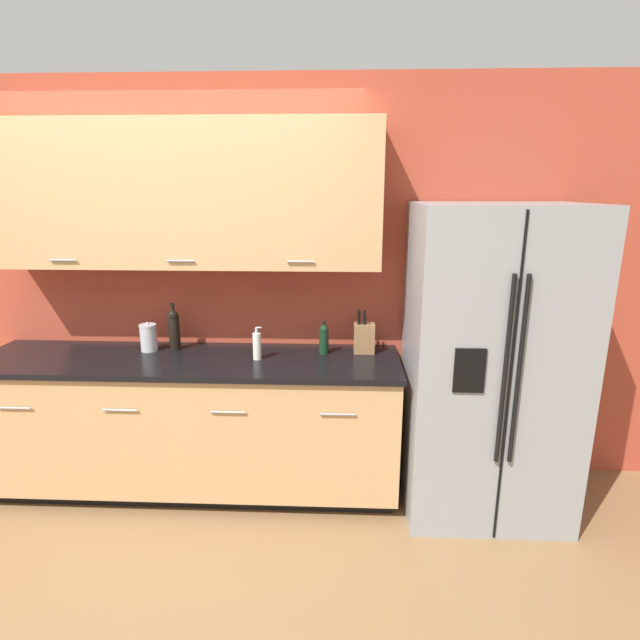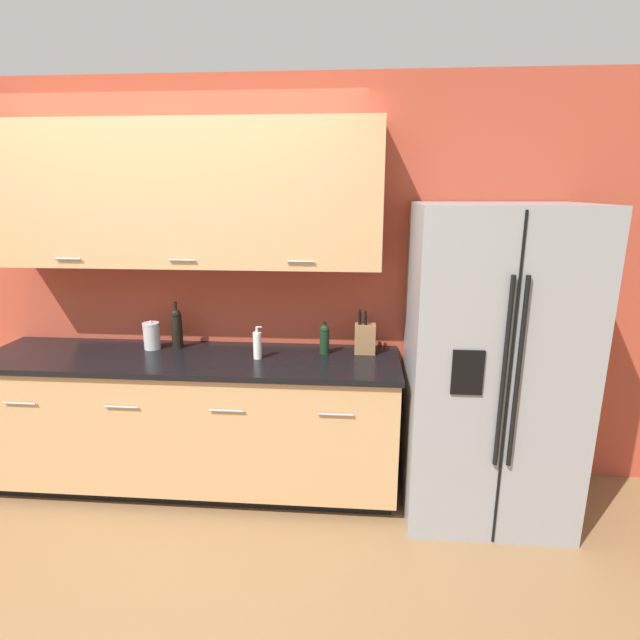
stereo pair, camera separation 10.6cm
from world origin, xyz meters
TOP-DOWN VIEW (x-y plane):
  - ground_plane at (0.00, 0.00)m, footprint 14.00×14.00m
  - wall_back at (0.06, 0.94)m, footprint 10.00×0.39m
  - counter_unit at (0.17, 0.66)m, footprint 2.62×0.64m
  - refrigerator at (1.99, 0.59)m, footprint 0.94×0.78m
  - knife_block at (1.26, 0.81)m, footprint 0.13×0.10m
  - wine_bottle at (0.04, 0.81)m, footprint 0.07×0.07m
  - soap_dispenser at (0.61, 0.65)m, footprint 0.06×0.05m
  - oil_bottle at (1.01, 0.78)m, footprint 0.06×0.06m
  - steel_canister at (-0.12, 0.78)m, footprint 0.11×0.11m

SIDE VIEW (x-z plane):
  - ground_plane at x=0.00m, z-range 0.00..0.00m
  - counter_unit at x=0.17m, z-range 0.01..0.92m
  - refrigerator at x=1.99m, z-range 0.00..1.85m
  - soap_dispenser at x=0.61m, z-range 0.89..1.10m
  - steel_canister at x=-0.12m, z-range 0.90..1.09m
  - oil_bottle at x=1.01m, z-range 0.90..1.11m
  - knife_block at x=1.26m, z-range 0.87..1.15m
  - wine_bottle at x=0.04m, z-range 0.90..1.20m
  - wall_back at x=0.06m, z-range 0.20..2.80m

